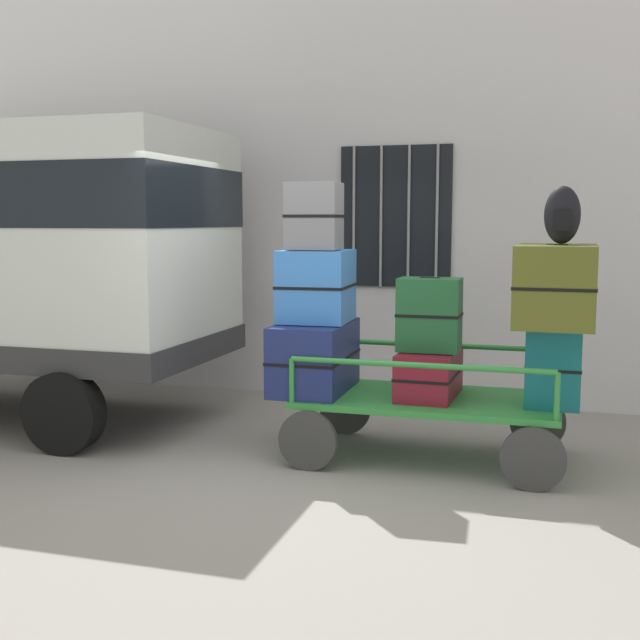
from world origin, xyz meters
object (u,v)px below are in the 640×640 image
at_px(suitcase_left_bottom, 315,357).
at_px(suitcase_left_top, 314,216).
at_px(suitcase_midleft_bottom, 429,374).
at_px(backpack, 562,215).
at_px(suitcase_center_middle, 556,285).
at_px(suitcase_center_bottom, 553,366).
at_px(suitcase_midleft_middle, 429,315).
at_px(luggage_cart, 428,410).
at_px(suitcase_left_middle, 317,286).

distance_m(suitcase_left_bottom, suitcase_left_top, 1.18).
distance_m(suitcase_left_top, suitcase_midleft_bottom, 1.61).
xyz_separation_m(suitcase_left_top, backpack, (1.97, 0.03, 0.00)).
relative_size(suitcase_center_middle, backpack, 2.09).
bearing_deg(suitcase_center_bottom, suitcase_center_middle, 90.00).
relative_size(suitcase_midleft_middle, backpack, 1.36).
bearing_deg(backpack, luggage_cart, -179.60).
bearing_deg(suitcase_midleft_bottom, suitcase_left_top, -177.41).
xyz_separation_m(suitcase_left_top, suitcase_center_bottom, (1.94, -0.01, -1.16)).
bearing_deg(suitcase_left_top, suitcase_center_middle, 0.76).
bearing_deg(luggage_cart, suitcase_midleft_bottom, 90.00).
height_order(suitcase_left_bottom, suitcase_center_bottom, suitcase_center_bottom).
xyz_separation_m(luggage_cart, suitcase_left_bottom, (-0.97, -0.03, 0.40)).
height_order(suitcase_left_bottom, suitcase_center_middle, suitcase_center_middle).
bearing_deg(suitcase_midleft_middle, suitcase_left_top, -179.71).
bearing_deg(suitcase_center_middle, suitcase_left_middle, 179.00).
relative_size(suitcase_left_bottom, suitcase_center_bottom, 1.54).
bearing_deg(luggage_cart, backpack, 0.40).
height_order(suitcase_midleft_bottom, suitcase_midleft_middle, suitcase_midleft_middle).
relative_size(suitcase_center_bottom, suitcase_center_middle, 0.68).
distance_m(suitcase_left_top, backpack, 1.97).
distance_m(luggage_cart, suitcase_center_bottom, 1.06).
height_order(luggage_cart, suitcase_left_bottom, suitcase_left_bottom).
bearing_deg(suitcase_left_top, luggage_cart, 1.60).
relative_size(suitcase_left_middle, suitcase_midleft_bottom, 0.85).
relative_size(luggage_cart, suitcase_left_middle, 3.30).
bearing_deg(suitcase_left_middle, suitcase_midleft_middle, -3.22).
xyz_separation_m(suitcase_left_middle, suitcase_center_bottom, (1.94, -0.06, -0.58)).
bearing_deg(suitcase_left_middle, suitcase_center_bottom, -1.91).
relative_size(suitcase_midleft_middle, suitcase_center_middle, 0.65).
height_order(luggage_cart, suitcase_center_middle, suitcase_center_middle).
distance_m(suitcase_left_middle, suitcase_center_middle, 1.94).
bearing_deg(suitcase_left_middle, suitcase_center_middle, -1.00).
relative_size(luggage_cart, suitcase_midleft_bottom, 2.80).
distance_m(suitcase_left_middle, suitcase_center_bottom, 2.02).
relative_size(suitcase_midleft_bottom, suitcase_center_middle, 0.85).
distance_m(suitcase_left_middle, suitcase_left_top, 0.59).
distance_m(suitcase_midleft_bottom, backpack, 1.63).
relative_size(suitcase_left_bottom, backpack, 2.20).
relative_size(luggage_cart, backpack, 4.98).
bearing_deg(suitcase_left_middle, suitcase_left_bottom, -90.00).
relative_size(luggage_cart, suitcase_left_bottom, 2.27).
bearing_deg(suitcase_midleft_bottom, suitcase_center_middle, -1.08).
bearing_deg(suitcase_center_bottom, suitcase_left_middle, 178.09).
height_order(suitcase_left_middle, suitcase_center_middle, suitcase_center_middle).
bearing_deg(suitcase_left_bottom, suitcase_left_top, 90.00).
bearing_deg(backpack, suitcase_midleft_bottom, 179.44).
bearing_deg(suitcase_left_top, suitcase_center_bottom, -0.15).
height_order(luggage_cart, suitcase_left_top, suitcase_left_top).
xyz_separation_m(luggage_cart, backpack, (1.00, 0.01, 1.58)).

